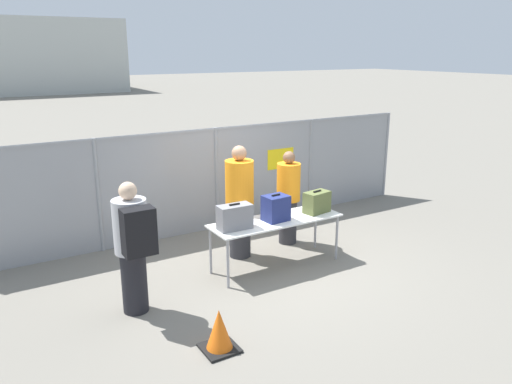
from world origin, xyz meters
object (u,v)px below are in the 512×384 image
(suitcase_olive, at_px, (317,202))
(traveler_hooded, at_px, (133,244))
(inspection_table, at_px, (276,223))
(suitcase_grey, at_px, (235,217))
(utility_trailer, at_px, (235,183))
(security_worker_far, at_px, (288,196))
(traffic_cone, at_px, (219,332))
(security_worker_near, at_px, (240,201))
(suitcase_navy, at_px, (276,208))

(suitcase_olive, xyz_separation_m, traveler_hooded, (-3.04, -0.25, 0.01))
(inspection_table, bearing_deg, traveler_hooded, -172.84)
(suitcase_grey, relative_size, suitcase_olive, 1.10)
(utility_trailer, bearing_deg, suitcase_grey, -118.54)
(inspection_table, xyz_separation_m, suitcase_olive, (0.74, -0.04, 0.23))
(inspection_table, height_order, security_worker_far, security_worker_far)
(suitcase_grey, height_order, traveler_hooded, traveler_hooded)
(traveler_hooded, bearing_deg, suitcase_grey, 4.98)
(traffic_cone, bearing_deg, suitcase_olive, 31.22)
(security_worker_near, bearing_deg, traveler_hooded, 40.64)
(suitcase_navy, height_order, suitcase_olive, suitcase_navy)
(utility_trailer, bearing_deg, traffic_cone, -120.41)
(suitcase_olive, bearing_deg, traffic_cone, -148.78)
(traveler_hooded, height_order, traffic_cone, traveler_hooded)
(traveler_hooded, xyz_separation_m, traffic_cone, (0.53, -1.27, -0.72))
(inspection_table, height_order, suitcase_olive, suitcase_olive)
(suitcase_navy, xyz_separation_m, suitcase_olive, (0.76, -0.02, -0.02))
(suitcase_olive, bearing_deg, suitcase_grey, 179.67)
(traveler_hooded, bearing_deg, suitcase_olive, 0.33)
(inspection_table, relative_size, utility_trailer, 0.50)
(suitcase_olive, bearing_deg, security_worker_far, 91.44)
(security_worker_far, xyz_separation_m, utility_trailer, (0.36, 2.58, -0.40))
(suitcase_grey, height_order, security_worker_near, security_worker_near)
(suitcase_grey, xyz_separation_m, traveler_hooded, (-1.57, -0.26, 0.00))
(security_worker_far, relative_size, traffic_cone, 3.28)
(traveler_hooded, height_order, utility_trailer, traveler_hooded)
(suitcase_olive, distance_m, security_worker_near, 1.22)
(suitcase_navy, relative_size, traffic_cone, 0.83)
(traffic_cone, bearing_deg, security_worker_near, 55.77)
(suitcase_navy, height_order, utility_trailer, suitcase_navy)
(suitcase_grey, bearing_deg, traffic_cone, -124.23)
(traveler_hooded, bearing_deg, utility_trailer, 42.35)
(security_worker_near, bearing_deg, inspection_table, 129.75)
(inspection_table, relative_size, suitcase_navy, 5.06)
(suitcase_grey, distance_m, traveler_hooded, 1.59)
(security_worker_near, relative_size, security_worker_far, 1.13)
(suitcase_olive, xyz_separation_m, traffic_cone, (-2.51, -1.52, -0.71))
(suitcase_navy, relative_size, suitcase_olive, 0.91)
(suitcase_olive, relative_size, traffic_cone, 0.91)
(inspection_table, xyz_separation_m, suitcase_navy, (-0.02, -0.02, 0.25))
(suitcase_olive, distance_m, traveler_hooded, 3.05)
(suitcase_grey, relative_size, utility_trailer, 0.12)
(suitcase_grey, xyz_separation_m, suitcase_navy, (0.71, 0.01, 0.01))
(suitcase_grey, distance_m, traffic_cone, 1.98)
(suitcase_olive, distance_m, utility_trailer, 3.39)
(traveler_hooded, distance_m, traffic_cone, 1.55)
(utility_trailer, height_order, traffic_cone, utility_trailer)
(inspection_table, relative_size, traveler_hooded, 1.21)
(traveler_hooded, relative_size, traffic_cone, 3.48)
(suitcase_grey, xyz_separation_m, security_worker_far, (1.45, 0.75, -0.11))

